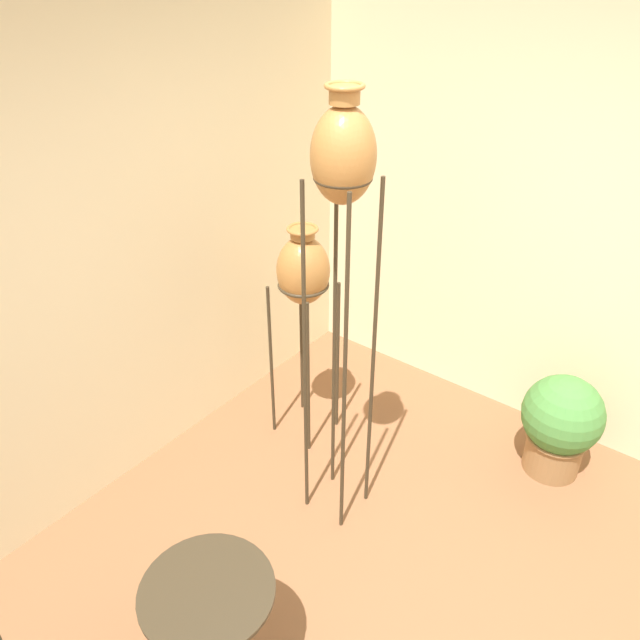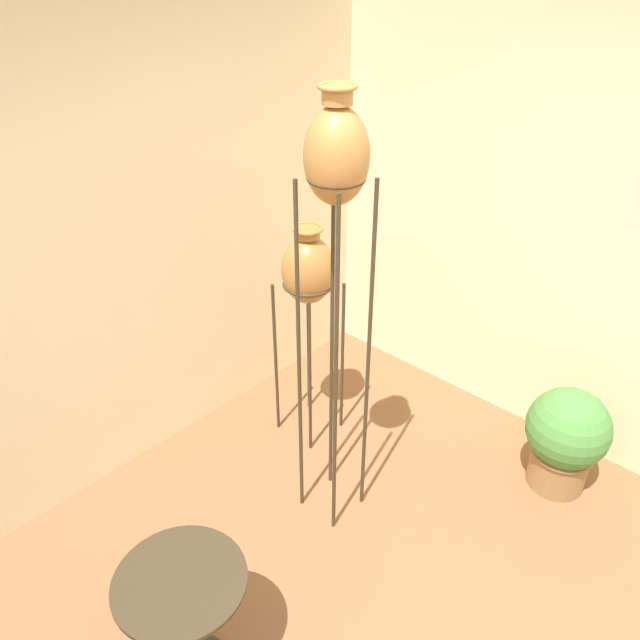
{
  "view_description": "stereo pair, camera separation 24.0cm",
  "coord_description": "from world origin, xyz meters",
  "views": [
    {
      "loc": [
        -1.31,
        -0.47,
        2.73
      ],
      "look_at": [
        0.91,
        1.26,
        1.01
      ],
      "focal_mm": 35.0,
      "sensor_mm": 36.0,
      "label": 1
    },
    {
      "loc": [
        -1.15,
        -0.65,
        2.73
      ],
      "look_at": [
        0.91,
        1.26,
        1.01
      ],
      "focal_mm": 35.0,
      "sensor_mm": 36.0,
      "label": 2
    }
  ],
  "objects": [
    {
      "name": "vase_stand_medium",
      "position": [
        1.1,
        1.53,
        1.12
      ],
      "size": [
        0.31,
        0.31,
        1.41
      ],
      "color": "#382D1E",
      "rests_on": "ground_plane"
    },
    {
      "name": "vase_stand_tall",
      "position": [
        0.72,
        0.99,
        1.9
      ],
      "size": [
        0.27,
        0.27,
        2.26
      ],
      "color": "#382D1E",
      "rests_on": "ground_plane"
    },
    {
      "name": "wall_back",
      "position": [
        0.0,
        2.15,
        1.35
      ],
      "size": [
        8.24,
        0.06,
        2.7
      ],
      "color": "beige",
      "rests_on": "ground_plane"
    },
    {
      "name": "side_table",
      "position": [
        -0.4,
        0.79,
        0.46
      ],
      "size": [
        0.53,
        0.53,
        0.62
      ],
      "color": "#382D1E",
      "rests_on": "ground_plane"
    },
    {
      "name": "potted_plant",
      "position": [
        1.72,
        0.14,
        0.35
      ],
      "size": [
        0.46,
        0.46,
        0.64
      ],
      "color": "olive",
      "rests_on": "ground_plane"
    }
  ]
}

